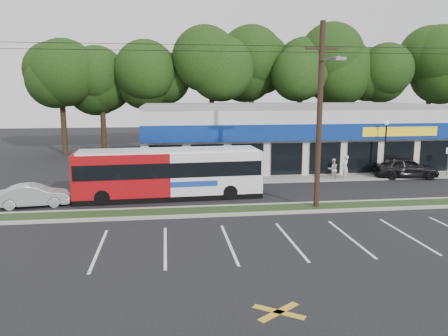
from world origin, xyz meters
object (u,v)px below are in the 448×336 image
(utility_pole, at_px, (317,110))
(metrobus, at_px, (169,172))
(sign_post, at_px, (448,156))
(car_silver, at_px, (34,195))
(car_dark, at_px, (405,167))
(lamp_post, at_px, (385,142))
(pedestrian_a, at_px, (345,168))
(pedestrian_b, at_px, (333,169))

(utility_pole, distance_m, metrobus, 9.43)
(sign_post, bearing_deg, car_silver, -169.94)
(utility_pole, distance_m, car_dark, 13.17)
(utility_pole, relative_size, sign_post, 22.47)
(utility_pole, relative_size, lamp_post, 11.76)
(lamp_post, xyz_separation_m, pedestrian_a, (-3.18, -0.30, -1.77))
(utility_pole, xyz_separation_m, car_silver, (-15.44, 2.57, -4.78))
(utility_pole, xyz_separation_m, metrobus, (-7.85, 3.57, -3.83))
(utility_pole, height_order, car_dark, utility_pole)
(car_silver, relative_size, pedestrian_a, 2.16)
(lamp_post, height_order, metrobus, lamp_post)
(car_dark, relative_size, car_silver, 1.20)
(pedestrian_b, bearing_deg, pedestrian_a, 179.97)
(utility_pole, bearing_deg, car_silver, 170.54)
(sign_post, relative_size, pedestrian_b, 1.40)
(utility_pole, bearing_deg, pedestrian_b, 61.80)
(utility_pole, xyz_separation_m, car_dark, (9.73, 7.57, -4.62))
(pedestrian_b, bearing_deg, car_dark, 179.97)
(utility_pole, bearing_deg, sign_post, 30.15)
(sign_post, xyz_separation_m, car_dark, (-3.44, -0.07, -0.76))
(metrobus, xyz_separation_m, car_silver, (-7.60, -1.00, -0.95))
(utility_pole, relative_size, car_dark, 10.74)
(sign_post, xyz_separation_m, metrobus, (-21.02, -4.07, 0.03))
(metrobus, relative_size, car_dark, 2.41)
(lamp_post, relative_size, pedestrian_a, 2.37)
(metrobus, height_order, pedestrian_a, metrobus)
(lamp_post, distance_m, car_silver, 24.28)
(pedestrian_b, bearing_deg, metrobus, 18.54)
(metrobus, bearing_deg, pedestrian_a, 14.53)
(utility_pole, relative_size, pedestrian_a, 27.83)
(lamp_post, distance_m, sign_post, 5.13)
(lamp_post, relative_size, car_dark, 0.91)
(pedestrian_b, bearing_deg, car_silver, 14.35)
(car_dark, distance_m, pedestrian_b, 5.67)
(lamp_post, height_order, car_silver, lamp_post)
(car_silver, bearing_deg, pedestrian_a, -84.65)
(sign_post, height_order, car_dark, sign_post)
(metrobus, distance_m, car_dark, 18.04)
(metrobus, relative_size, car_silver, 2.90)
(car_dark, bearing_deg, utility_pole, 134.76)
(car_silver, distance_m, pedestrian_b, 20.14)
(sign_post, bearing_deg, pedestrian_b, -179.53)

